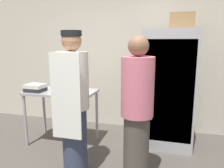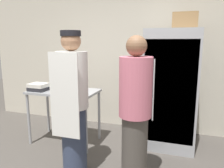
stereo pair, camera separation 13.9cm
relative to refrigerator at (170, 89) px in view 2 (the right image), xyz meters
The scene contains 9 objects.
back_wall 1.04m from the refrigerator, 136.21° to the left, with size 6.40×0.12×2.83m, color beige.
refrigerator is the anchor object (origin of this frame).
prep_counter 1.71m from the refrigerator, 165.90° to the right, with size 1.09×0.61×0.88m.
donut_box 1.70m from the refrigerator, 165.81° to the right, with size 0.26×0.24×0.28m.
blender_pitcher 1.43m from the refrigerator, 165.99° to the right, with size 0.13×0.13×0.28m.
binder_stack 2.10m from the refrigerator, 164.84° to the right, with size 0.30×0.25×0.12m.
cardboard_storage_box 1.05m from the refrigerator, 35.17° to the left, with size 0.36×0.36×0.25m.
person_baker 1.59m from the refrigerator, 132.91° to the right, with size 0.38×0.39×1.77m.
person_customer 1.20m from the refrigerator, 105.25° to the right, with size 0.36×0.36×1.72m.
Camera 2 is at (0.82, -1.81, 1.65)m, focal length 35.00 mm.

